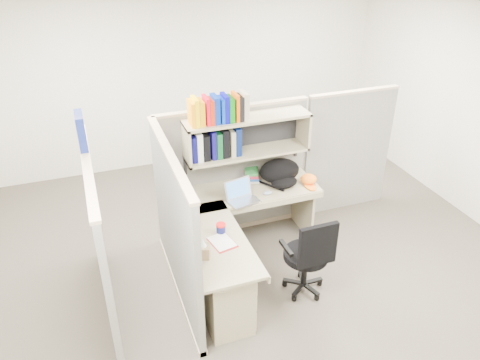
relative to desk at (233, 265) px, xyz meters
name	(u,v)px	position (x,y,z in m)	size (l,w,h in m)	color
ground	(260,272)	(0.41, 0.29, -0.44)	(6.00, 6.00, 0.00)	#352F29
room_shell	(263,139)	(0.41, 0.29, 1.18)	(6.00, 6.00, 6.00)	beige
cubicle	(214,188)	(0.04, 0.74, 0.47)	(3.79, 1.84, 1.95)	slate
desk	(233,265)	(0.00, 0.00, 0.00)	(1.74, 1.75, 0.73)	gray
laptop	(243,192)	(0.34, 0.64, 0.41)	(0.32, 0.32, 0.23)	#B4B4B8
backpack	(282,173)	(0.88, 0.85, 0.43)	(0.48, 0.37, 0.28)	black
orange_cap	(308,179)	(1.19, 0.77, 0.34)	(0.19, 0.22, 0.10)	orange
snack_canister	(221,228)	(-0.06, 0.18, 0.34)	(0.10, 0.10, 0.09)	#0E1453
tissue_box	(203,248)	(-0.33, -0.13, 0.39)	(0.12, 0.12, 0.19)	#8E7450
mouse	(268,193)	(0.65, 0.69, 0.31)	(0.10, 0.06, 0.04)	#7E94B3
paper_cup	(240,183)	(0.41, 0.95, 0.34)	(0.07, 0.07, 0.10)	white
book_stack	(251,174)	(0.60, 1.09, 0.35)	(0.18, 0.25, 0.12)	slate
loose_paper	(222,242)	(-0.10, 0.03, 0.29)	(0.19, 0.26, 0.00)	white
task_chair	(307,267)	(0.73, -0.17, -0.10)	(0.50, 0.46, 0.96)	black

